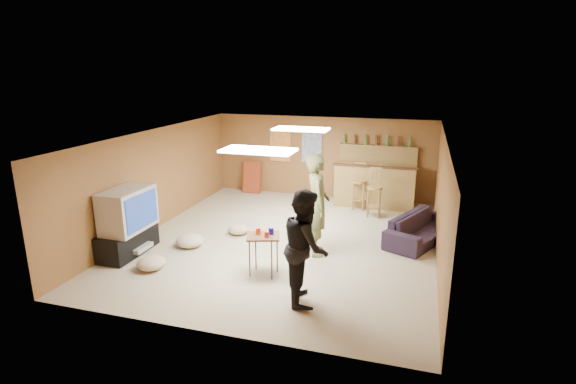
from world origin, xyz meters
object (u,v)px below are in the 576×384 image
(person_olive, at_px, (317,205))
(bar_counter, at_px, (375,186))
(tray_table, at_px, (264,255))
(person_black, at_px, (305,246))
(sofa, at_px, (421,228))
(tv_body, at_px, (128,210))

(person_olive, bearing_deg, bar_counter, -31.46)
(person_olive, distance_m, tray_table, 1.48)
(bar_counter, height_order, person_black, person_black)
(person_olive, xyz_separation_m, sofa, (1.93, 1.22, -0.70))
(person_black, bearing_deg, sofa, -47.72)
(tv_body, relative_size, sofa, 0.57)
(tv_body, relative_size, person_black, 0.62)
(tv_body, xyz_separation_m, bar_counter, (4.15, 4.45, -0.35))
(person_black, xyz_separation_m, tray_table, (-0.91, 0.65, -0.53))
(bar_counter, relative_size, sofa, 1.03)
(sofa, bearing_deg, person_black, 175.57)
(person_black, distance_m, tray_table, 1.24)
(sofa, relative_size, tray_table, 2.69)
(person_olive, bearing_deg, sofa, -76.99)
(person_olive, distance_m, person_black, 1.83)
(tv_body, height_order, person_olive, person_olive)
(person_black, bearing_deg, bar_counter, -23.98)
(person_black, relative_size, tray_table, 2.46)
(tv_body, xyz_separation_m, tray_table, (2.75, -0.10, -0.54))
(sofa, distance_m, tray_table, 3.53)
(tray_table, bearing_deg, tv_body, 177.93)
(person_olive, height_order, sofa, person_olive)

